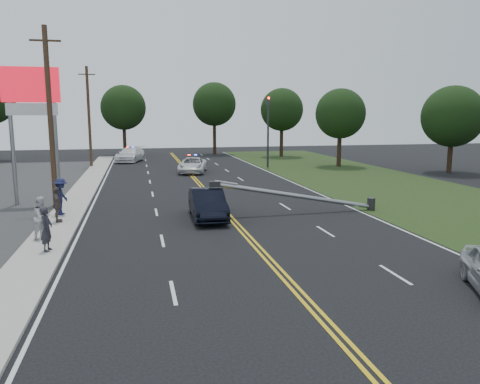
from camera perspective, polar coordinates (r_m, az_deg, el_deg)
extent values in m
plane|color=black|center=(17.05, 3.97, -8.74)|extent=(120.00, 120.00, 0.00)
cube|color=#A9A398|center=(26.34, -20.44, -2.66)|extent=(1.80, 70.00, 0.12)
cube|color=#213012|center=(31.75, 22.60, -0.90)|extent=(12.00, 80.00, 0.01)
cube|color=gold|center=(26.48, -2.14, -2.11)|extent=(0.36, 80.00, 0.00)
cylinder|color=gray|center=(30.42, -25.98, 5.09)|extent=(0.24, 0.24, 7.00)
cylinder|color=gray|center=(29.95, -21.50, 5.33)|extent=(0.24, 0.24, 7.00)
cube|color=red|center=(30.15, -24.21, 11.85)|extent=(3.20, 0.35, 2.00)
cube|color=white|center=(30.11, -24.03, 9.19)|extent=(2.80, 0.30, 0.70)
cylinder|color=#2D2D30|center=(47.36, 3.44, 7.25)|extent=(0.20, 0.20, 7.00)
cube|color=#2D2D30|center=(47.34, 3.47, 11.00)|extent=(0.28, 0.28, 0.90)
sphere|color=#FF0C07|center=(47.20, 3.53, 11.37)|extent=(0.22, 0.22, 0.22)
cylinder|color=#2D2D30|center=(27.20, 15.69, -1.42)|extent=(0.44, 0.44, 0.70)
cylinder|color=gray|center=(25.32, 6.87, -0.47)|extent=(8.90, 0.24, 1.80)
cube|color=#2D2D30|center=(24.10, -3.09, 0.97)|extent=(0.55, 0.32, 0.30)
cylinder|color=#382619|center=(27.91, -22.11, 8.12)|extent=(0.28, 0.28, 10.00)
cube|color=#382619|center=(28.17, -22.67, 16.68)|extent=(1.60, 0.10, 0.10)
cylinder|color=#382619|center=(49.74, -17.93, 8.65)|extent=(0.28, 0.28, 10.00)
cube|color=#382619|center=(49.89, -18.18, 13.47)|extent=(1.60, 0.10, 0.10)
cylinder|color=black|center=(62.59, -13.88, 5.96)|extent=(0.44, 0.44, 3.57)
sphere|color=black|center=(62.50, -14.04, 9.96)|extent=(5.69, 5.69, 5.69)
cylinder|color=black|center=(63.00, -3.12, 6.36)|extent=(0.44, 0.44, 3.84)
sphere|color=black|center=(62.93, -3.16, 10.64)|extent=(5.73, 5.73, 5.73)
cylinder|color=black|center=(59.60, 5.07, 5.96)|extent=(0.44, 0.44, 3.42)
sphere|color=black|center=(59.49, 5.13, 9.97)|extent=(5.32, 5.32, 5.32)
cylinder|color=black|center=(49.18, 11.98, 4.88)|extent=(0.44, 0.44, 3.12)
sphere|color=black|center=(49.04, 12.14, 9.33)|extent=(5.05, 5.05, 5.05)
cylinder|color=black|center=(46.90, 24.21, 3.95)|extent=(0.44, 0.44, 2.98)
sphere|color=black|center=(46.74, 24.51, 8.39)|extent=(5.50, 5.50, 5.50)
imported|color=black|center=(24.05, -3.97, -1.47)|extent=(1.73, 4.69, 1.53)
imported|color=silver|center=(43.22, -5.80, 3.28)|extent=(3.35, 5.39, 1.39)
imported|color=white|center=(54.41, -13.21, 4.46)|extent=(3.84, 6.00, 1.62)
imported|color=#27262E|center=(19.41, -22.52, -4.19)|extent=(0.52, 0.69, 1.72)
imported|color=silver|center=(21.42, -22.95, -2.87)|extent=(1.03, 1.10, 1.80)
imported|color=#1A1F43|center=(26.06, -20.99, -0.52)|extent=(0.98, 1.38, 1.93)
imported|color=#574945|center=(24.36, -21.42, -1.44)|extent=(0.63, 1.08, 1.73)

